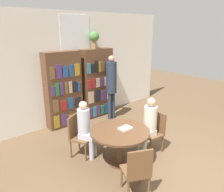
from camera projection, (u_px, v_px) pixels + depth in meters
The scene contains 13 objects.
ground_plane at pixel (178, 173), 4.05m from camera, with size 16.00×16.00×0.00m, color brown.
wall_back at pixel (76, 68), 6.09m from camera, with size 6.40×0.07×3.00m.
bookshelf_left at pixel (63, 90), 5.76m from camera, with size 0.98×0.34×2.01m.
bookshelf_right at pixel (97, 83), 6.44m from camera, with size 0.98×0.34×2.01m.
flower_vase at pixel (94, 38), 6.02m from camera, with size 0.28×0.28×0.47m.
reading_table at pixel (120, 136), 4.16m from camera, with size 1.14×1.14×0.72m.
chair_near_camera at pixel (137, 170), 3.36m from camera, with size 0.53×0.53×0.87m.
chair_left_side at pixel (78, 134), 4.50m from camera, with size 0.54×0.54×0.87m.
chair_far_side at pixel (154, 130), 4.67m from camera, with size 0.45×0.45×0.87m.
seated_reader_left at pixel (86, 127), 4.38m from camera, with size 0.37×0.40×1.20m.
seated_reader_right at pixel (149, 123), 4.51m from camera, with size 0.39×0.31×1.23m.
librarian_standing at pixel (111, 81), 6.12m from camera, with size 0.29×0.56×1.85m.
open_book_on_table at pixel (125, 128), 4.18m from camera, with size 0.24×0.18×0.03m.
Camera 1 is at (-3.17, -1.82, 2.57)m, focal length 35.00 mm.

